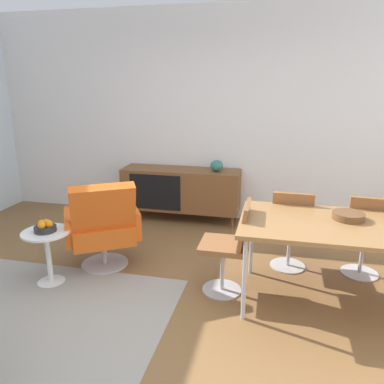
{
  "coord_description": "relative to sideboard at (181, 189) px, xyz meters",
  "views": [
    {
      "loc": [
        0.83,
        -2.45,
        1.83
      ],
      "look_at": [
        0.13,
        0.61,
        0.91
      ],
      "focal_mm": 34.82,
      "sensor_mm": 36.0,
      "label": 1
    }
  ],
  "objects": [
    {
      "name": "side_table_round",
      "position": [
        -0.78,
        -1.94,
        -0.12
      ],
      "size": [
        0.44,
        0.44,
        0.52
      ],
      "color": "white",
      "rests_on": "ground_plane"
    },
    {
      "name": "sideboard",
      "position": [
        0.0,
        0.0,
        0.0
      ],
      "size": [
        1.6,
        0.45,
        0.72
      ],
      "color": "brown",
      "rests_on": "ground_plane"
    },
    {
      "name": "lounge_chair_red",
      "position": [
        -0.41,
        -1.55,
        0.03
      ],
      "size": [
        0.89,
        0.88,
        0.95
      ],
      "color": "#D85919",
      "rests_on": "ground_plane"
    },
    {
      "name": "dining_chair_near_window",
      "position": [
        0.9,
        -1.72,
        0.03
      ],
      "size": [
        0.43,
        0.4,
        0.86
      ],
      "color": "brown",
      "rests_on": "ground_plane"
    },
    {
      "name": "dining_table",
      "position": [
        1.79,
        -1.72,
        0.26
      ],
      "size": [
        1.6,
        0.9,
        0.74
      ],
      "color": "olive",
      "rests_on": "ground_plane"
    },
    {
      "name": "area_rug",
      "position": [
        -0.6,
        -2.49,
        -0.44
      ],
      "size": [
        2.2,
        1.7,
        0.01
      ],
      "primitive_type": "cube",
      "color": "gray",
      "rests_on": "ground_plane"
    },
    {
      "name": "dining_chair_back_left",
      "position": [
        1.44,
        -1.16,
        0.03
      ],
      "size": [
        0.41,
        0.43,
        0.86
      ],
      "color": "brown",
      "rests_on": "ground_plane"
    },
    {
      "name": "dining_chair_back_right",
      "position": [
        2.13,
        -1.16,
        0.03
      ],
      "size": [
        0.43,
        0.45,
        0.86
      ],
      "color": "brown",
      "rests_on": "ground_plane"
    },
    {
      "name": "ground_plane",
      "position": [
        0.42,
        -2.3,
        -0.44
      ],
      "size": [
        8.32,
        8.32,
        0.0
      ],
      "primitive_type": "plane",
      "color": "brown"
    },
    {
      "name": "wooden_bowl_on_table",
      "position": [
        1.87,
        -1.6,
        0.33
      ],
      "size": [
        0.26,
        0.26,
        0.06
      ],
      "primitive_type": "cylinder",
      "color": "brown",
      "rests_on": "dining_table"
    },
    {
      "name": "wall_back",
      "position": [
        0.42,
        0.3,
        0.96
      ],
      "size": [
        6.8,
        0.12,
        2.8
      ],
      "primitive_type": "cube",
      "color": "white",
      "rests_on": "ground_plane"
    },
    {
      "name": "fruit_bowl",
      "position": [
        -0.79,
        -1.93,
        0.12
      ],
      "size": [
        0.2,
        0.2,
        0.11
      ],
      "color": "#262628",
      "rests_on": "side_table_round"
    },
    {
      "name": "vase_cobalt",
      "position": [
        0.49,
        0.0,
        0.35
      ],
      "size": [
        0.17,
        0.17,
        0.15
      ],
      "color": "#337266",
      "rests_on": "sideboard"
    }
  ]
}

